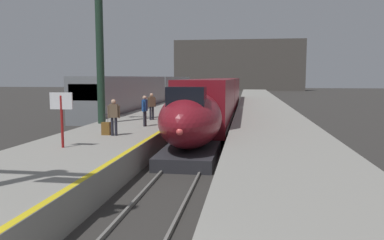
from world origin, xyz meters
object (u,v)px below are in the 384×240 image
at_px(departure_info_board, 61,109).
at_px(passenger_far_waiting, 152,104).
at_px(rolling_suitcase, 106,128).
at_px(highspeed_train_main, 217,98).
at_px(station_column_mid, 99,33).
at_px(passenger_near_edge, 114,114).
at_px(regional_train_adjacent, 153,91).
at_px(passenger_mid_platform, 145,108).

bearing_deg(departure_info_board, passenger_far_waiting, 83.94).
relative_size(rolling_suitcase, departure_info_board, 0.46).
distance_m(highspeed_train_main, station_column_mid, 13.43).
xyz_separation_m(highspeed_train_main, departure_info_board, (-4.48, -18.77, 0.63)).
height_order(passenger_near_edge, rolling_suitcase, passenger_near_edge).
distance_m(station_column_mid, rolling_suitcase, 6.77).
relative_size(regional_train_adjacent, passenger_mid_platform, 21.66).
bearing_deg(passenger_near_edge, departure_info_board, -106.51).
bearing_deg(passenger_mid_platform, regional_train_adjacent, 103.14).
xyz_separation_m(station_column_mid, departure_info_board, (1.42, -7.51, -3.72)).
bearing_deg(passenger_mid_platform, passenger_near_edge, -98.37).
bearing_deg(regional_train_adjacent, passenger_near_edge, -79.74).
xyz_separation_m(passenger_near_edge, passenger_mid_platform, (0.51, 3.46, 0.00)).
bearing_deg(highspeed_train_main, regional_train_adjacent, 130.44).
xyz_separation_m(passenger_near_edge, rolling_suitcase, (-0.45, 0.15, -0.69)).
height_order(station_column_mid, passenger_near_edge, station_column_mid).
relative_size(regional_train_adjacent, passenger_near_edge, 21.66).
distance_m(highspeed_train_main, rolling_suitcase, 16.01).
xyz_separation_m(highspeed_train_main, regional_train_adjacent, (-8.10, 9.51, 0.20)).
bearing_deg(highspeed_train_main, departure_info_board, -103.41).
height_order(passenger_mid_platform, departure_info_board, departure_info_board).
height_order(highspeed_train_main, station_column_mid, station_column_mid).
relative_size(passenger_near_edge, passenger_mid_platform, 1.00).
relative_size(passenger_near_edge, departure_info_board, 0.80).
xyz_separation_m(station_column_mid, passenger_far_waiting, (2.45, 2.18, -4.24)).
relative_size(station_column_mid, passenger_near_edge, 5.10).
distance_m(highspeed_train_main, passenger_near_edge, 16.04).
bearing_deg(departure_info_board, passenger_mid_platform, 77.70).
xyz_separation_m(passenger_near_edge, passenger_far_waiting, (0.10, 6.56, 0.00)).
distance_m(highspeed_train_main, regional_train_adjacent, 12.49).
xyz_separation_m(station_column_mid, passenger_near_edge, (2.35, -4.38, -4.24)).
bearing_deg(regional_train_adjacent, highspeed_train_main, -49.56).
height_order(passenger_far_waiting, departure_info_board, departure_info_board).
xyz_separation_m(station_column_mid, passenger_mid_platform, (2.86, -0.92, -4.24)).
bearing_deg(highspeed_train_main, passenger_mid_platform, -104.01).
distance_m(regional_train_adjacent, passenger_near_edge, 25.56).
distance_m(passenger_near_edge, rolling_suitcase, 0.83).
relative_size(station_column_mid, passenger_mid_platform, 5.10).
height_order(highspeed_train_main, regional_train_adjacent, regional_train_adjacent).
bearing_deg(passenger_mid_platform, passenger_far_waiting, 97.52).
distance_m(passenger_near_edge, departure_info_board, 3.30).
bearing_deg(rolling_suitcase, passenger_near_edge, -18.05).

